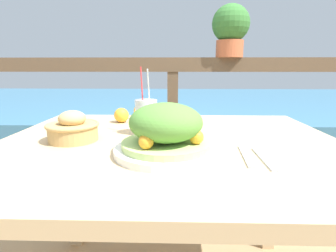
{
  "coord_description": "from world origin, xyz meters",
  "views": [
    {
      "loc": [
        0.02,
        -0.86,
        0.96
      ],
      "look_at": [
        -0.0,
        -0.04,
        0.78
      ],
      "focal_mm": 28.0,
      "sensor_mm": 36.0,
      "label": 1
    }
  ],
  "objects": [
    {
      "name": "patio_table",
      "position": [
        0.0,
        0.0,
        0.63
      ],
      "size": [
        1.17,
        0.96,
        0.72
      ],
      "color": "tan",
      "rests_on": "ground_plane"
    },
    {
      "name": "potted_plant",
      "position": [
        0.36,
        0.89,
        1.2
      ],
      "size": [
        0.24,
        0.24,
        0.32
      ],
      "color": "#B75B38",
      "rests_on": "railing_fence"
    },
    {
      "name": "bread_basket",
      "position": [
        -0.33,
        -0.01,
        0.76
      ],
      "size": [
        0.18,
        0.18,
        0.1
      ],
      "color": "tan",
      "rests_on": "patio_table"
    },
    {
      "name": "salad_plate",
      "position": [
        -0.01,
        -0.14,
        0.78
      ],
      "size": [
        0.3,
        0.3,
        0.15
      ],
      "color": "white",
      "rests_on": "patio_table"
    },
    {
      "name": "fork",
      "position": [
        0.22,
        -0.16,
        0.72
      ],
      "size": [
        0.03,
        0.18,
        0.0
      ],
      "color": "silver",
      "rests_on": "patio_table"
    },
    {
      "name": "drink_glass",
      "position": [
        -0.09,
        0.08,
        0.78
      ],
      "size": [
        0.08,
        0.08,
        0.25
      ],
      "color": "silver",
      "rests_on": "patio_table"
    },
    {
      "name": "orange_near_basket",
      "position": [
        -0.22,
        0.29,
        0.75
      ],
      "size": [
        0.07,
        0.07,
        0.07
      ],
      "color": "#F9A328",
      "rests_on": "patio_table"
    },
    {
      "name": "railing_fence",
      "position": [
        0.0,
        0.89,
        0.77
      ],
      "size": [
        2.8,
        0.08,
        1.02
      ],
      "color": "brown",
      "rests_on": "ground_plane"
    },
    {
      "name": "sea_backdrop",
      "position": [
        0.0,
        3.39,
        0.23
      ],
      "size": [
        12.0,
        4.0,
        0.45
      ],
      "color": "teal",
      "rests_on": "ground_plane"
    },
    {
      "name": "orange_near_glass",
      "position": [
        -0.14,
        0.37,
        0.76
      ],
      "size": [
        0.08,
        0.08,
        0.08
      ],
      "color": "#F9A328",
      "rests_on": "patio_table"
    },
    {
      "name": "knife",
      "position": [
        0.26,
        -0.18,
        0.72
      ],
      "size": [
        0.02,
        0.18,
        0.0
      ],
      "color": "silver",
      "rests_on": "patio_table"
    }
  ]
}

